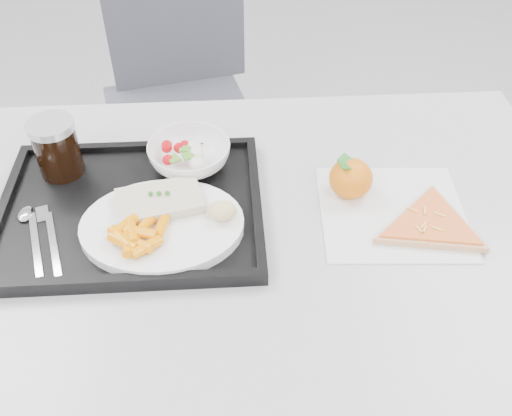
{
  "coord_description": "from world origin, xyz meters",
  "views": [
    {
      "loc": [
        -0.02,
        -0.38,
        1.44
      ],
      "look_at": [
        0.02,
        0.33,
        0.77
      ],
      "focal_mm": 40.0,
      "sensor_mm": 36.0,
      "label": 1
    }
  ],
  "objects_px": {
    "tray": "(131,210)",
    "tangerine": "(351,178)",
    "chair": "(178,79)",
    "dinner_plate": "(162,226)",
    "salad_bowl": "(190,155)",
    "pizza_slice": "(431,225)",
    "table": "(244,254)",
    "cola_glass": "(56,147)"
  },
  "relations": [
    {
      "from": "chair",
      "to": "dinner_plate",
      "type": "height_order",
      "value": "chair"
    },
    {
      "from": "tray",
      "to": "pizza_slice",
      "type": "xyz_separation_m",
      "value": [
        0.51,
        -0.07,
        0.0
      ]
    },
    {
      "from": "chair",
      "to": "pizza_slice",
      "type": "relative_size",
      "value": 3.37
    },
    {
      "from": "dinner_plate",
      "to": "tangerine",
      "type": "bearing_deg",
      "value": 14.98
    },
    {
      "from": "table",
      "to": "salad_bowl",
      "type": "relative_size",
      "value": 7.89
    },
    {
      "from": "tray",
      "to": "dinner_plate",
      "type": "height_order",
      "value": "dinner_plate"
    },
    {
      "from": "chair",
      "to": "dinner_plate",
      "type": "bearing_deg",
      "value": -88.06
    },
    {
      "from": "chair",
      "to": "dinner_plate",
      "type": "distance_m",
      "value": 0.9
    },
    {
      "from": "cola_glass",
      "to": "dinner_plate",
      "type": "bearing_deg",
      "value": -40.5
    },
    {
      "from": "chair",
      "to": "pizza_slice",
      "type": "height_order",
      "value": "chair"
    },
    {
      "from": "salad_bowl",
      "to": "pizza_slice",
      "type": "xyz_separation_m",
      "value": [
        0.41,
        -0.18,
        -0.03
      ]
    },
    {
      "from": "chair",
      "to": "cola_glass",
      "type": "bearing_deg",
      "value": -103.04
    },
    {
      "from": "table",
      "to": "tray",
      "type": "relative_size",
      "value": 2.67
    },
    {
      "from": "dinner_plate",
      "to": "cola_glass",
      "type": "bearing_deg",
      "value": 139.5
    },
    {
      "from": "chair",
      "to": "dinner_plate",
      "type": "xyz_separation_m",
      "value": [
        0.03,
        -0.87,
        0.24
      ]
    },
    {
      "from": "tray",
      "to": "tangerine",
      "type": "bearing_deg",
      "value": 4.43
    },
    {
      "from": "cola_glass",
      "to": "tangerine",
      "type": "relative_size",
      "value": 1.05
    },
    {
      "from": "dinner_plate",
      "to": "salad_bowl",
      "type": "height_order",
      "value": "salad_bowl"
    },
    {
      "from": "pizza_slice",
      "to": "chair",
      "type": "bearing_deg",
      "value": 118.54
    },
    {
      "from": "chair",
      "to": "tray",
      "type": "xyz_separation_m",
      "value": [
        -0.03,
        -0.81,
        0.22
      ]
    },
    {
      "from": "cola_glass",
      "to": "tray",
      "type": "bearing_deg",
      "value": -38.46
    },
    {
      "from": "tangerine",
      "to": "pizza_slice",
      "type": "relative_size",
      "value": 0.37
    },
    {
      "from": "chair",
      "to": "salad_bowl",
      "type": "xyz_separation_m",
      "value": [
        0.07,
        -0.7,
        0.25
      ]
    },
    {
      "from": "chair",
      "to": "tangerine",
      "type": "relative_size",
      "value": 9.02
    },
    {
      "from": "salad_bowl",
      "to": "dinner_plate",
      "type": "bearing_deg",
      "value": -103.93
    },
    {
      "from": "chair",
      "to": "tangerine",
      "type": "distance_m",
      "value": 0.9
    },
    {
      "from": "table",
      "to": "chair",
      "type": "relative_size",
      "value": 1.29
    },
    {
      "from": "table",
      "to": "dinner_plate",
      "type": "height_order",
      "value": "dinner_plate"
    },
    {
      "from": "table",
      "to": "dinner_plate",
      "type": "xyz_separation_m",
      "value": [
        -0.13,
        -0.01,
        0.09
      ]
    },
    {
      "from": "tangerine",
      "to": "table",
      "type": "bearing_deg",
      "value": -158.48
    },
    {
      "from": "salad_bowl",
      "to": "chair",
      "type": "bearing_deg",
      "value": 95.78
    },
    {
      "from": "tray",
      "to": "tangerine",
      "type": "height_order",
      "value": "tangerine"
    },
    {
      "from": "chair",
      "to": "salad_bowl",
      "type": "bearing_deg",
      "value": -84.22
    },
    {
      "from": "dinner_plate",
      "to": "tangerine",
      "type": "xyz_separation_m",
      "value": [
        0.33,
        0.09,
        0.01
      ]
    },
    {
      "from": "tray",
      "to": "cola_glass",
      "type": "height_order",
      "value": "cola_glass"
    },
    {
      "from": "tray",
      "to": "table",
      "type": "bearing_deg",
      "value": -13.7
    },
    {
      "from": "chair",
      "to": "tangerine",
      "type": "xyz_separation_m",
      "value": [
        0.36,
        -0.78,
        0.25
      ]
    },
    {
      "from": "salad_bowl",
      "to": "pizza_slice",
      "type": "relative_size",
      "value": 0.55
    },
    {
      "from": "dinner_plate",
      "to": "tangerine",
      "type": "height_order",
      "value": "tangerine"
    },
    {
      "from": "chair",
      "to": "tray",
      "type": "distance_m",
      "value": 0.84
    },
    {
      "from": "dinner_plate",
      "to": "table",
      "type": "bearing_deg",
      "value": 4.75
    },
    {
      "from": "table",
      "to": "salad_bowl",
      "type": "bearing_deg",
      "value": 120.39
    }
  ]
}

